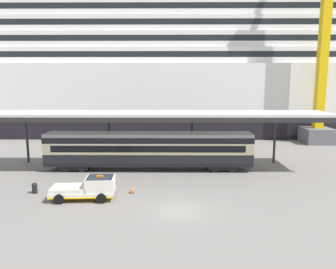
% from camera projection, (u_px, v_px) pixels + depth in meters
% --- Properties ---
extents(ground_plane, '(400.00, 400.00, 0.00)m').
position_uv_depth(ground_plane, '(179.00, 210.00, 24.20)').
color(ground_plane, slate).
extents(cruise_ship, '(130.19, 30.93, 37.97)m').
position_uv_depth(cruise_ship, '(140.00, 66.00, 67.12)').
color(cruise_ship, black).
rests_on(cruise_ship, ground).
extents(platform_canopy, '(39.35, 6.11, 6.31)m').
position_uv_depth(platform_canopy, '(149.00, 115.00, 34.94)').
color(platform_canopy, '#BBBBBB').
rests_on(platform_canopy, ground).
extents(train_carriage, '(22.37, 2.81, 4.11)m').
position_uv_depth(train_carriage, '(149.00, 149.00, 35.14)').
color(train_carriage, black).
rests_on(train_carriage, ground).
extents(service_truck, '(5.31, 2.50, 2.02)m').
position_uv_depth(service_truck, '(89.00, 188.00, 26.41)').
color(service_truck, silver).
rests_on(service_truck, ground).
extents(traffic_cone_near, '(0.36, 0.36, 0.67)m').
position_uv_depth(traffic_cone_near, '(132.00, 189.00, 27.97)').
color(traffic_cone_near, black).
rests_on(traffic_cone_near, ground).
extents(traffic_cone_mid, '(0.36, 0.36, 0.62)m').
position_uv_depth(traffic_cone_mid, '(114.00, 180.00, 30.76)').
color(traffic_cone_mid, black).
rests_on(traffic_cone_mid, ground).
extents(dockside_crane, '(12.51, 4.40, 51.29)m').
position_uv_depth(dockside_crane, '(327.00, 44.00, 48.63)').
color(dockside_crane, '#595960').
rests_on(dockside_crane, ground).
extents(quay_bollard, '(0.48, 0.48, 0.96)m').
position_uv_depth(quay_bollard, '(35.00, 187.00, 27.89)').
color(quay_bollard, black).
rests_on(quay_bollard, ground).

